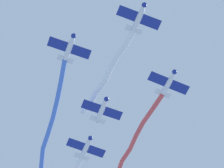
% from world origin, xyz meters
% --- Properties ---
extents(airplane_lead, '(5.07, 6.73, 1.67)m').
position_xyz_m(airplane_lead, '(11.70, 3.76, 66.63)').
color(airplane_lead, silver).
extents(smoke_trail_lead, '(17.60, 1.52, 3.18)m').
position_xyz_m(smoke_trail_lead, '(0.98, 4.44, 67.97)').
color(smoke_trail_lead, white).
extents(airplane_left_wing, '(5.03, 6.70, 1.67)m').
position_xyz_m(airplane_left_wing, '(5.06, 13.04, 66.23)').
color(airplane_left_wing, silver).
extents(smoke_trail_left_wing, '(28.19, 5.22, 4.94)m').
position_xyz_m(smoke_trail_left_wing, '(-11.06, 15.09, 68.53)').
color(smoke_trail_left_wing, '#DB4C4C').
extents(airplane_right_wing, '(5.09, 6.74, 1.67)m').
position_xyz_m(airplane_right_wing, '(2.43, -2.88, 66.93)').
color(airplane_right_wing, silver).
extents(smoke_trail_right_wing, '(24.67, 8.21, 2.23)m').
position_xyz_m(smoke_trail_right_wing, '(-11.99, 0.95, 66.11)').
color(smoke_trail_right_wing, '#4C75DB').
extents(airplane_slot, '(5.08, 6.74, 1.67)m').
position_xyz_m(airplane_slot, '(-4.21, 6.39, 66.43)').
color(airplane_slot, silver).
extents(airplane_trail, '(5.05, 6.72, 1.67)m').
position_xyz_m(airplane_trail, '(-12.17, 7.71, 67.03)').
color(airplane_trail, silver).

